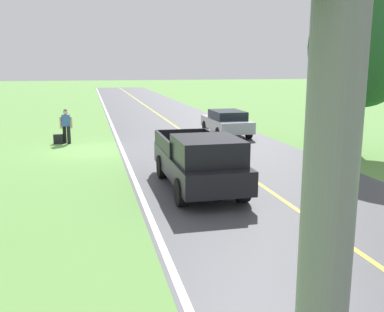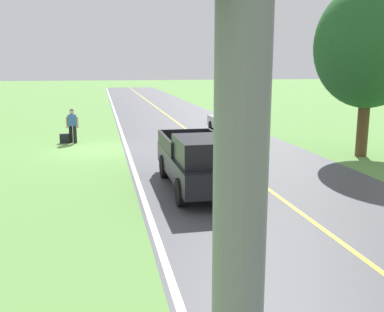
{
  "view_description": "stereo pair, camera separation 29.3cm",
  "coord_description": "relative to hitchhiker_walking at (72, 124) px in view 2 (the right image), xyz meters",
  "views": [
    {
      "loc": [
        0.1,
        20.77,
        3.88
      ],
      "look_at": [
        -2.51,
        9.6,
        1.52
      ],
      "focal_mm": 41.23,
      "sensor_mm": 36.0,
      "label": 1
    },
    {
      "loc": [
        -0.18,
        20.84,
        3.88
      ],
      "look_at": [
        -2.51,
        9.6,
        1.52
      ],
      "focal_mm": 41.23,
      "sensor_mm": 36.0,
      "label": 2
    }
  ],
  "objects": [
    {
      "name": "pickup_truck_passing",
      "position": [
        -4.48,
        9.89,
        -0.01
      ],
      "size": [
        2.11,
        5.4,
        1.82
      ],
      "color": "black",
      "rests_on": "ground"
    },
    {
      "name": "tree_far_side_near",
      "position": [
        -12.49,
        6.04,
        3.69
      ],
      "size": [
        4.51,
        4.51,
        7.29
      ],
      "color": "brown",
      "rests_on": "ground"
    },
    {
      "name": "road_surface",
      "position": [
        -6.59,
        2.17,
        -0.98
      ],
      "size": [
        8.36,
        120.0,
        0.0
      ],
      "primitive_type": "cube",
      "color": "#47474C",
      "rests_on": "ground"
    },
    {
      "name": "hitchhiker_walking",
      "position": [
        0.0,
        0.0,
        0.0
      ],
      "size": [
        0.62,
        0.51,
        1.75
      ],
      "color": "black",
      "rests_on": "ground"
    },
    {
      "name": "sedan_near_oncoming",
      "position": [
        -8.69,
        -0.7,
        -0.23
      ],
      "size": [
        1.94,
        4.4,
        1.41
      ],
      "color": "#B2B7C1",
      "rests_on": "ground"
    },
    {
      "name": "ground_plane",
      "position": [
        -1.27,
        2.17,
        -0.98
      ],
      "size": [
        200.0,
        200.0,
        0.0
      ],
      "primitive_type": "plane",
      "color": "#609347"
    },
    {
      "name": "lane_centre_line",
      "position": [
        -6.59,
        2.17,
        -0.98
      ],
      "size": [
        0.14,
        117.6,
        0.0
      ],
      "primitive_type": "cube",
      "color": "gold",
      "rests_on": "ground"
    },
    {
      "name": "lane_edge_line",
      "position": [
        -2.59,
        2.17,
        -0.98
      ],
      "size": [
        0.16,
        117.6,
        0.0
      ],
      "primitive_type": "cube",
      "color": "silver",
      "rests_on": "ground"
    },
    {
      "name": "suitcase_carried",
      "position": [
        0.42,
        0.07,
        -0.74
      ],
      "size": [
        0.46,
        0.21,
        0.48
      ],
      "primitive_type": "cube",
      "rotation": [
        0.0,
        0.0,
        1.55
      ],
      "color": "black",
      "rests_on": "ground"
    },
    {
      "name": "traffic_light_mast",
      "position": [
        -1.69,
        21.83,
        2.57
      ],
      "size": [
        0.61,
        0.32,
        5.2
      ],
      "color": "slate",
      "rests_on": "ground"
    }
  ]
}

